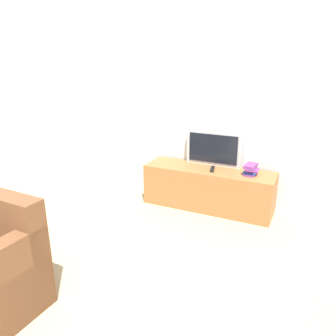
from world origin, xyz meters
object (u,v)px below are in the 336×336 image
television (214,148)px  remote_on_stand (212,169)px  tv_stand (208,188)px  book_stack (251,169)px

television → remote_on_stand: bearing=-74.6°
tv_stand → television: television is taller
television → book_stack: television is taller
book_stack → tv_stand: bearing=-178.0°
tv_stand → remote_on_stand: 0.27m
television → remote_on_stand: television is taller
remote_on_stand → book_stack: bearing=5.1°
tv_stand → television: 0.50m
tv_stand → remote_on_stand: size_ratio=8.22×
book_stack → television: bearing=161.7°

